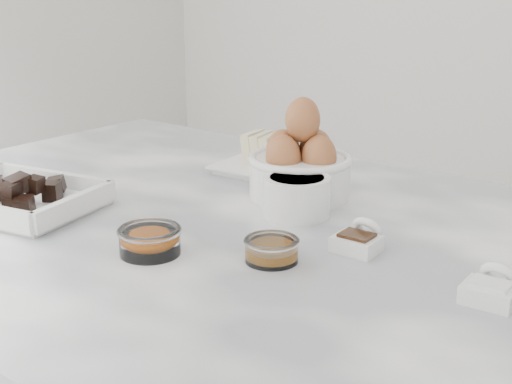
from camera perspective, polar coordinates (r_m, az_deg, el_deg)
marble_slab at (r=0.96m, az=-2.05°, el=-3.62°), size 1.20×0.80×0.04m
chocolate_dish at (r=1.06m, az=-18.68°, el=-0.02°), size 0.26×0.21×0.06m
butter_plate at (r=1.19m, az=1.02°, el=2.64°), size 0.16×0.16×0.06m
sugar_ramekin at (r=0.97m, az=3.27°, el=-0.20°), size 0.09×0.09×0.05m
egg_bowl at (r=1.05m, az=3.55°, el=2.21°), size 0.16×0.16×0.15m
honey_bowl at (r=0.83m, az=1.26°, el=-4.61°), size 0.07×0.07×0.03m
zest_bowl at (r=0.85m, az=-8.50°, el=-3.78°), size 0.08×0.08×0.03m
vanilla_spoon at (r=0.87m, az=8.26°, el=-3.78°), size 0.05×0.07×0.04m
salt_spoon at (r=0.77m, az=18.33°, el=-7.33°), size 0.05×0.07×0.04m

